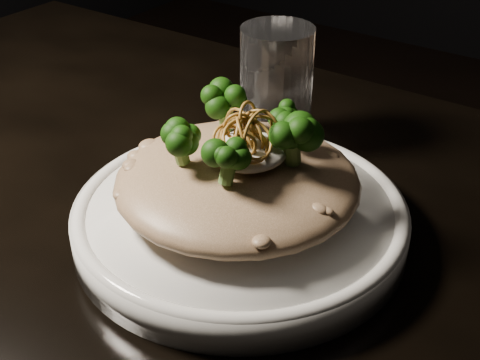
% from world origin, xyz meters
% --- Properties ---
extents(table, '(1.10, 0.80, 0.75)m').
position_xyz_m(table, '(0.00, 0.00, 0.67)').
color(table, black).
rests_on(table, ground).
extents(plate, '(0.28, 0.28, 0.03)m').
position_xyz_m(plate, '(0.10, 0.04, 0.76)').
color(plate, silver).
rests_on(plate, table).
extents(risotto, '(0.21, 0.21, 0.05)m').
position_xyz_m(risotto, '(0.09, 0.04, 0.80)').
color(risotto, brown).
rests_on(risotto, plate).
extents(broccoli, '(0.12, 0.12, 0.04)m').
position_xyz_m(broccoli, '(0.09, 0.04, 0.85)').
color(broccoli, black).
rests_on(broccoli, risotto).
extents(cheese, '(0.06, 0.06, 0.02)m').
position_xyz_m(cheese, '(0.10, 0.04, 0.83)').
color(cheese, white).
rests_on(cheese, risotto).
extents(shallots, '(0.05, 0.05, 0.03)m').
position_xyz_m(shallots, '(0.10, 0.03, 0.86)').
color(shallots, brown).
rests_on(shallots, cheese).
extents(drinking_glass, '(0.09, 0.09, 0.13)m').
position_xyz_m(drinking_glass, '(0.04, 0.19, 0.81)').
color(drinking_glass, silver).
rests_on(drinking_glass, table).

